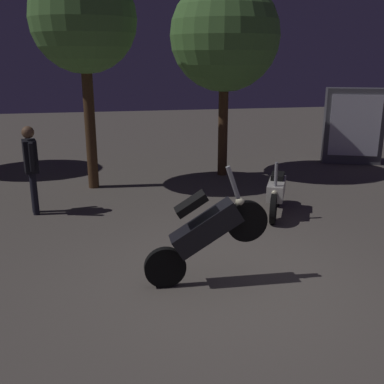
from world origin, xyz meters
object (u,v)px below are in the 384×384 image
at_px(motorcycle_black_foreground, 206,232).
at_px(motorcycle_white_parked_left, 276,192).
at_px(kiosk_billboard, 353,126).
at_px(person_rider_beside, 31,162).

distance_m(motorcycle_black_foreground, motorcycle_white_parked_left, 3.19).
height_order(motorcycle_white_parked_left, kiosk_billboard, kiosk_billboard).
relative_size(motorcycle_black_foreground, motorcycle_white_parked_left, 1.07).
bearing_deg(motorcycle_white_parked_left, person_rider_beside, -75.80).
distance_m(motorcycle_black_foreground, kiosk_billboard, 8.45).
distance_m(motorcycle_white_parked_left, person_rider_beside, 4.73).
relative_size(motorcycle_white_parked_left, person_rider_beside, 0.90).
relative_size(person_rider_beside, kiosk_billboard, 0.82).
height_order(motorcycle_black_foreground, motorcycle_white_parked_left, motorcycle_black_foreground).
xyz_separation_m(motorcycle_white_parked_left, kiosk_billboard, (3.68, 3.78, 0.61)).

